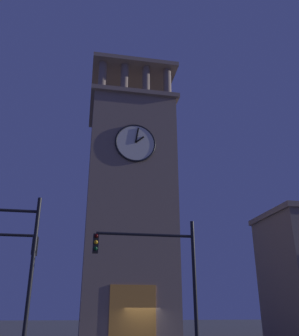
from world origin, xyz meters
TOP-DOWN VIEW (x-y plane):
  - clocktower at (0.67, -3.94)m, footprint 7.65×7.08m
  - traffic_signal_near at (7.20, 10.93)m, footprint 3.41×0.41m
  - traffic_signal_mid at (1.18, 10.93)m, footprint 4.24×0.41m

SIDE VIEW (x-z plane):
  - traffic_signal_mid at x=1.18m, z-range 0.92..6.75m
  - traffic_signal_near at x=7.20m, z-range 0.96..7.49m
  - clocktower at x=0.67m, z-range -2.26..23.21m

